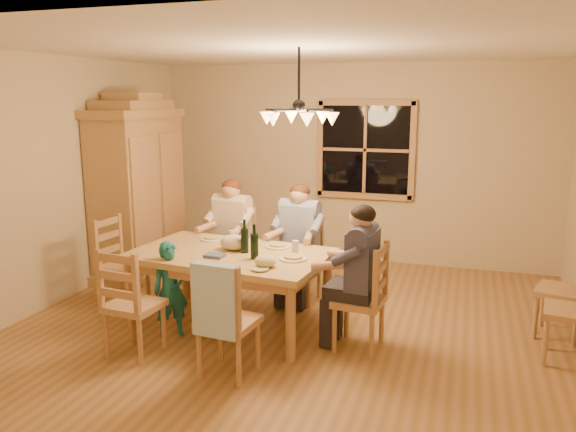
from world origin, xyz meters
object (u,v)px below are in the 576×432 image
(chair_near_left, at_px, (135,321))
(wine_bottle_b, at_px, (254,242))
(adult_woman, at_px, (231,222))
(chair_spare_front, at_px, (569,329))
(adult_slate_man, at_px, (360,259))
(child, at_px, (171,290))
(armoire, at_px, (139,193))
(chair_end_left, at_px, (125,280))
(chair_near_right, at_px, (229,339))
(chair_end_right, at_px, (359,316))
(chair_far_left, at_px, (232,267))
(chandelier, at_px, (299,116))
(chair_far_right, at_px, (299,275))
(chair_spare_back, at_px, (559,306))
(adult_plaid_man, at_px, (299,228))
(wine_bottle_a, at_px, (245,236))

(chair_near_left, xyz_separation_m, wine_bottle_b, (0.87, 0.71, 0.62))
(adult_woman, height_order, chair_spare_front, adult_woman)
(adult_slate_man, height_order, child, adult_slate_man)
(adult_slate_man, bearing_deg, armoire, 71.76)
(chair_near_left, height_order, chair_end_left, same)
(armoire, bearing_deg, chair_near_right, -44.80)
(chair_end_right, relative_size, chair_spare_front, 1.00)
(adult_slate_man, bearing_deg, wine_bottle_b, 96.07)
(chair_far_left, height_order, child, chair_far_left)
(chandelier, relative_size, armoire, 0.33)
(chair_far_right, relative_size, adult_woman, 1.13)
(chair_spare_front, bearing_deg, armoire, 85.40)
(chair_end_left, relative_size, chair_end_right, 1.00)
(chair_end_left, relative_size, adult_woman, 1.13)
(chair_end_left, bearing_deg, chair_far_left, 136.74)
(chair_far_right, relative_size, wine_bottle_b, 3.00)
(chair_spare_front, bearing_deg, adult_slate_man, 106.82)
(chair_near_right, bearing_deg, chandelier, 83.69)
(chair_spare_back, bearing_deg, adult_plaid_man, 102.46)
(chair_near_right, xyz_separation_m, chair_spare_back, (2.69, 1.64, 0.00))
(child, bearing_deg, chair_far_left, 44.18)
(chair_near_left, distance_m, adult_slate_man, 2.07)
(chair_far_right, height_order, child, chair_far_right)
(armoire, relative_size, chair_near_right, 2.32)
(chair_far_right, xyz_separation_m, chair_end_left, (-1.76, -0.73, 0.00))
(chair_far_left, distance_m, chair_end_right, 2.00)
(chair_near_right, distance_m, child, 0.99)
(chair_spare_front, bearing_deg, chair_near_left, 113.28)
(chair_end_right, bearing_deg, chandelier, 67.89)
(chair_end_right, height_order, chair_spare_front, same)
(chair_near_right, bearing_deg, child, 152.94)
(chandelier, xyz_separation_m, adult_slate_man, (0.68, -0.35, -1.24))
(chair_far_left, xyz_separation_m, adult_plaid_man, (0.84, -0.08, 0.54))
(armoire, xyz_separation_m, chair_far_right, (2.24, -0.37, -0.75))
(chair_far_left, height_order, adult_plaid_man, adult_plaid_man)
(chair_far_left, bearing_deg, chair_far_right, 180.00)
(chair_end_right, distance_m, wine_bottle_b, 1.18)
(wine_bottle_a, distance_m, child, 0.86)
(wine_bottle_a, xyz_separation_m, chair_spare_front, (2.94, 0.12, -0.62))
(chandelier, height_order, chair_far_right, chandelier)
(adult_woman, bearing_deg, chair_near_left, 90.00)
(chair_end_left, distance_m, child, 1.04)
(chair_near_right, bearing_deg, chair_far_left, 117.90)
(chair_far_right, height_order, chair_near_right, same)
(wine_bottle_a, bearing_deg, adult_plaid_man, 69.47)
(chair_spare_back, bearing_deg, armoire, 99.60)
(chandelier, distance_m, wine_bottle_b, 1.25)
(chandelier, height_order, chair_near_left, chandelier)
(chair_end_right, bearing_deg, wine_bottle_b, 96.07)
(chair_far_left, height_order, chair_end_left, same)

